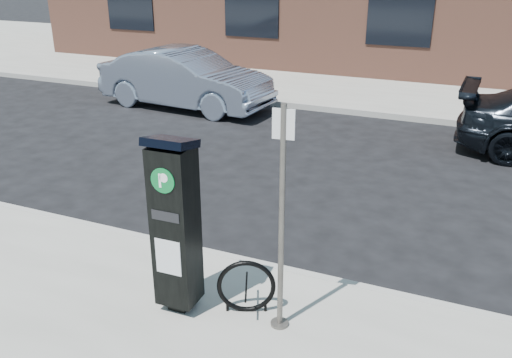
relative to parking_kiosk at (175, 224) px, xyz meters
The scene contains 8 objects.
ground 1.75m from the parking_kiosk, 88.07° to the left, with size 120.00×120.00×0.00m, color black.
sidewalk_far 15.31m from the parking_kiosk, 89.84° to the left, with size 60.00×12.00×0.15m, color gray.
curb_near 1.68m from the parking_kiosk, 88.04° to the left, with size 60.00×0.12×0.16m, color #9E9B93.
curb_far 9.35m from the parking_kiosk, 89.74° to the left, with size 60.00×0.12×0.16m, color #9E9B93.
parking_kiosk is the anchor object (origin of this frame).
sign_pole 1.18m from the parking_kiosk, ahead, with size 0.22×0.20×2.47m.
bike_rack 1.06m from the parking_kiosk, 17.38° to the left, with size 0.63×0.30×0.66m.
car_silver 9.47m from the parking_kiosk, 119.78° to the left, with size 1.68×4.81×1.58m, color #818EA4.
Camera 1 is at (2.81, -5.67, 3.88)m, focal length 38.00 mm.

